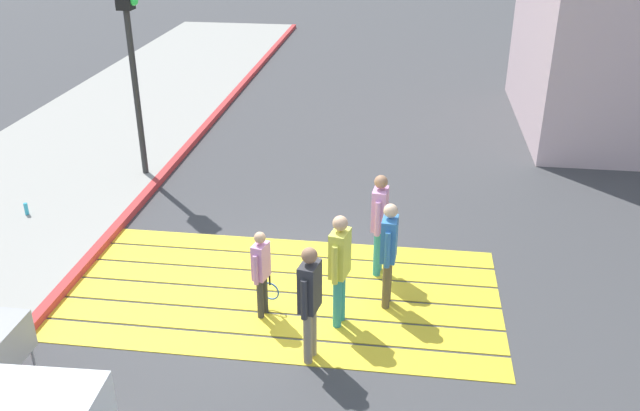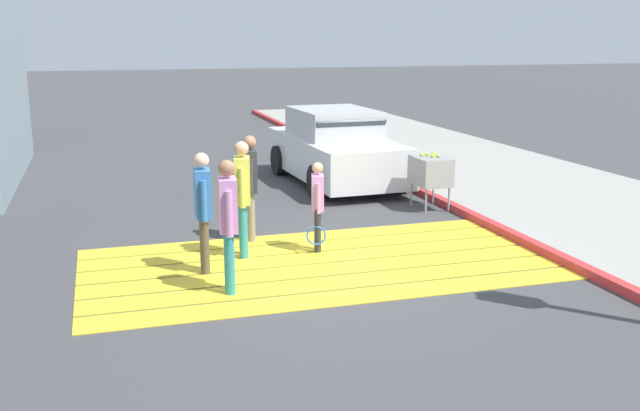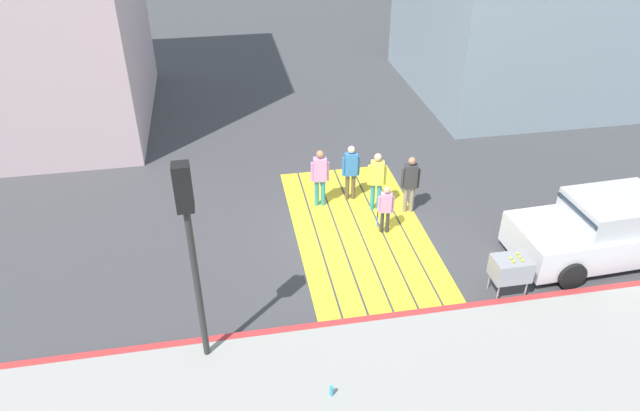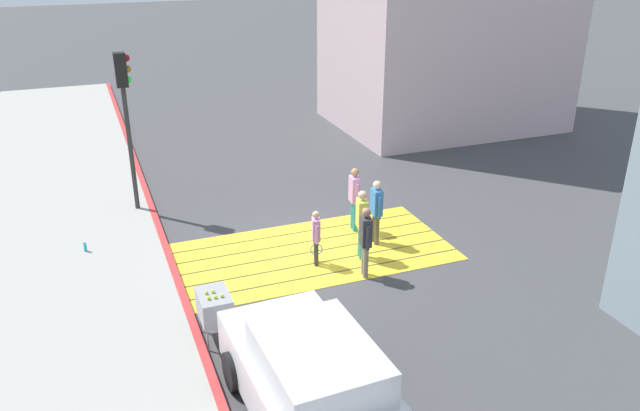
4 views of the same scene
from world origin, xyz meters
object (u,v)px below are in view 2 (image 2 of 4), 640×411
car_parked_near_curb (335,149)px  pedestrian_adult_trailing (203,204)px  tennis_ball_cart (431,171)px  pedestrian_adult_lead (250,180)px  pedestrian_child_with_racket (318,202)px  pedestrian_adult_side (242,191)px  pedestrian_teen_behind (228,217)px

car_parked_near_curb → pedestrian_adult_trailing: size_ratio=2.70×
car_parked_near_curb → tennis_ball_cart: bearing=107.9°
pedestrian_adult_lead → pedestrian_child_with_racket: 1.21m
pedestrian_adult_side → pedestrian_child_with_racket: 1.11m
pedestrian_adult_lead → pedestrian_teen_behind: pedestrian_teen_behind is taller
car_parked_near_curb → pedestrian_child_with_racket: car_parked_near_curb is taller
pedestrian_adult_lead → pedestrian_teen_behind: bearing=71.9°
pedestrian_adult_trailing → pedestrian_adult_lead: bearing=-123.7°
tennis_ball_cart → pedestrian_teen_behind: bearing=38.3°
pedestrian_adult_lead → pedestrian_child_with_racket: (-0.80, 0.88, -0.20)m
tennis_ball_cart → pedestrian_adult_trailing: pedestrian_adult_trailing is taller
tennis_ball_cart → pedestrian_teen_behind: size_ratio=0.61×
car_parked_near_curb → tennis_ball_cart: (-0.90, 2.79, -0.04)m
pedestrian_adult_lead → pedestrian_child_with_racket: bearing=132.4°
car_parked_near_curb → pedestrian_child_with_racket: (1.83, 4.80, 0.01)m
pedestrian_adult_lead → pedestrian_teen_behind: size_ratio=0.98×
car_parked_near_curb → pedestrian_teen_behind: (3.36, 6.16, 0.23)m
car_parked_near_curb → pedestrian_child_with_racket: 5.13m
car_parked_near_curb → pedestrian_child_with_racket: size_ratio=3.30×
car_parked_near_curb → pedestrian_adult_side: pedestrian_adult_side is taller
pedestrian_adult_trailing → pedestrian_child_with_racket: size_ratio=1.22×
car_parked_near_curb → pedestrian_adult_side: size_ratio=2.62×
car_parked_near_curb → pedestrian_teen_behind: 7.02m
pedestrian_teen_behind → pedestrian_child_with_racket: size_ratio=1.25×
car_parked_near_curb → pedestrian_adult_side: 5.56m
pedestrian_adult_side → pedestrian_teen_behind: 1.49m
pedestrian_adult_side → pedestrian_child_with_racket: size_ratio=1.26×
pedestrian_adult_lead → pedestrian_adult_side: 0.87m
tennis_ball_cart → pedestrian_child_with_racket: pedestrian_child_with_racket is taller
pedestrian_adult_trailing → pedestrian_teen_behind: bearing=101.6°
pedestrian_adult_trailing → pedestrian_teen_behind: (-0.18, 0.87, 0.02)m
car_parked_near_curb → pedestrian_adult_lead: pedestrian_adult_lead is taller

